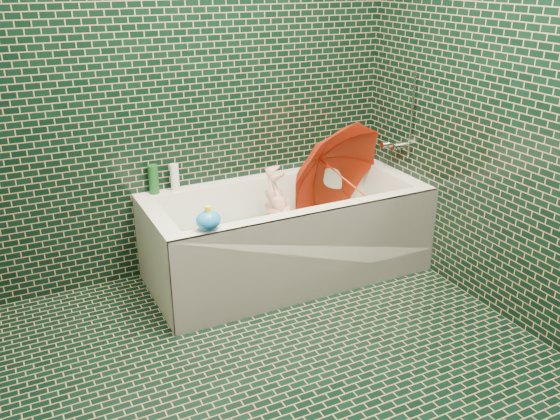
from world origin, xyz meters
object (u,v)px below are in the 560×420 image
child (286,230)px  bath_toy (208,220)px  bathtub (288,243)px  umbrella (349,183)px  rubber_duck (348,157)px

child → bath_toy: size_ratio=5.46×
bathtub → bath_toy: (-0.62, -0.30, 0.40)m
bathtub → bath_toy: bearing=-153.8°
child → umbrella: umbrella is taller
umbrella → rubber_duck: umbrella is taller
bathtub → umbrella: size_ratio=2.40×
bath_toy → rubber_duck: bearing=20.7°
bathtub → rubber_duck: bearing=28.1°
child → bath_toy: bearing=-45.2°
child → bath_toy: (-0.60, -0.29, 0.30)m
bathtub → umbrella: bearing=0.3°
bathtub → rubber_duck: rubber_duck is taller
umbrella → rubber_duck: (0.21, 0.34, 0.05)m
child → rubber_duck: size_ratio=6.86×
bathtub → child: (-0.02, -0.01, 0.10)m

